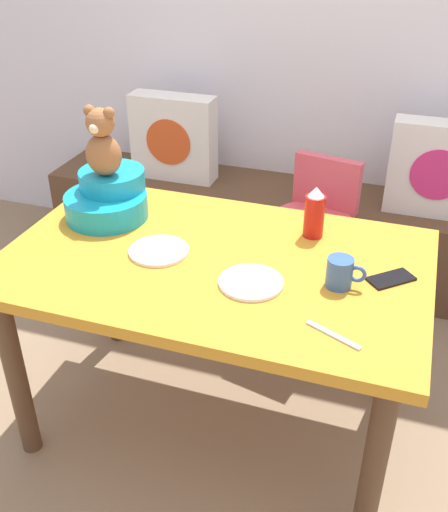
# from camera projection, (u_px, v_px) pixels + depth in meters

# --- Properties ---
(ground_plane) EXTENTS (8.00, 8.00, 0.00)m
(ground_plane) POSITION_uv_depth(u_px,v_px,m) (216.00, 419.00, 2.33)
(ground_plane) COLOR #8C7256
(back_wall) EXTENTS (4.40, 0.10, 2.60)m
(back_wall) POSITION_uv_depth(u_px,v_px,m) (315.00, 8.00, 2.83)
(back_wall) COLOR silver
(back_wall) RESTS_ON ground_plane
(window_bench) EXTENTS (2.60, 0.44, 0.46)m
(window_bench) POSITION_uv_depth(u_px,v_px,m) (289.00, 231.00, 3.17)
(window_bench) COLOR brown
(window_bench) RESTS_ON ground_plane
(pillow_floral_left) EXTENTS (0.44, 0.15, 0.44)m
(pillow_floral_left) POSITION_uv_depth(u_px,v_px,m) (174.00, 138.00, 3.09)
(pillow_floral_left) COLOR white
(pillow_floral_left) RESTS_ON window_bench
(pillow_floral_right) EXTENTS (0.44, 0.15, 0.44)m
(pillow_floral_right) POSITION_uv_depth(u_px,v_px,m) (438.00, 169.00, 2.73)
(pillow_floral_right) COLOR white
(pillow_floral_right) RESTS_ON window_bench
(book_stack) EXTENTS (0.20, 0.14, 0.09)m
(book_stack) POSITION_uv_depth(u_px,v_px,m) (321.00, 187.00, 2.98)
(book_stack) COLOR gold
(book_stack) RESTS_ON window_bench
(dining_table) EXTENTS (1.38, 0.86, 0.74)m
(dining_table) POSITION_uv_depth(u_px,v_px,m) (214.00, 284.00, 2.00)
(dining_table) COLOR orange
(dining_table) RESTS_ON ground_plane
(highchair) EXTENTS (0.39, 0.50, 0.79)m
(highchair) POSITION_uv_depth(u_px,v_px,m) (313.00, 224.00, 2.61)
(highchair) COLOR #D84C59
(highchair) RESTS_ON ground_plane
(infant_seat_teal) EXTENTS (0.30, 0.33, 0.16)m
(infant_seat_teal) POSITION_uv_depth(u_px,v_px,m) (108.00, 197.00, 2.17)
(infant_seat_teal) COLOR #1597B8
(infant_seat_teal) RESTS_ON dining_table
(teddy_bear) EXTENTS (0.13, 0.12, 0.25)m
(teddy_bear) POSITION_uv_depth(u_px,v_px,m) (102.00, 143.00, 2.07)
(teddy_bear) COLOR #965E37
(teddy_bear) RESTS_ON infant_seat_teal
(ketchup_bottle) EXTENTS (0.07, 0.07, 0.18)m
(ketchup_bottle) POSITION_uv_depth(u_px,v_px,m) (314.00, 213.00, 2.03)
(ketchup_bottle) COLOR red
(ketchup_bottle) RESTS_ON dining_table
(coffee_mug) EXTENTS (0.12, 0.08, 0.09)m
(coffee_mug) POSITION_uv_depth(u_px,v_px,m) (340.00, 273.00, 1.78)
(coffee_mug) COLOR #335999
(coffee_mug) RESTS_ON dining_table
(dinner_plate_near) EXTENTS (0.20, 0.20, 0.01)m
(dinner_plate_near) POSITION_uv_depth(u_px,v_px,m) (251.00, 282.00, 1.81)
(dinner_plate_near) COLOR white
(dinner_plate_near) RESTS_ON dining_table
(dinner_plate_far) EXTENTS (0.20, 0.20, 0.01)m
(dinner_plate_far) POSITION_uv_depth(u_px,v_px,m) (159.00, 251.00, 1.97)
(dinner_plate_far) COLOR white
(dinner_plate_far) RESTS_ON dining_table
(cell_phone) EXTENTS (0.15, 0.15, 0.01)m
(cell_phone) POSITION_uv_depth(u_px,v_px,m) (391.00, 279.00, 1.83)
(cell_phone) COLOR black
(cell_phone) RESTS_ON dining_table
(table_fork) EXTENTS (0.16, 0.09, 0.01)m
(table_fork) POSITION_uv_depth(u_px,v_px,m) (333.00, 335.00, 1.60)
(table_fork) COLOR silver
(table_fork) RESTS_ON dining_table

